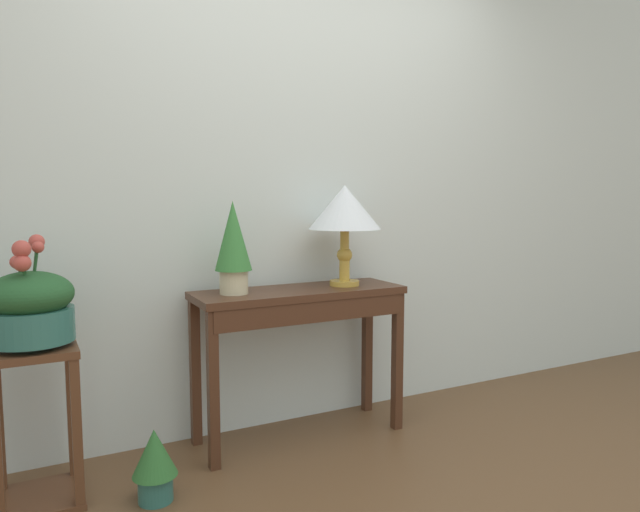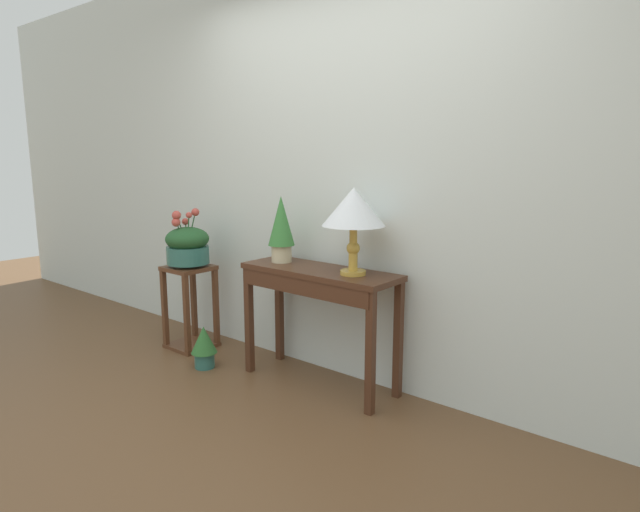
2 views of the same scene
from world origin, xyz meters
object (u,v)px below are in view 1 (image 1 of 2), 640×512
pedestal_stand_left (37,426)px  potted_plant_floor (155,462)px  table_lamp (345,210)px  console_table (301,315)px  potted_plant_on_console (233,244)px  planter_bowl_wide (30,306)px

pedestal_stand_left → potted_plant_floor: 0.47m
table_lamp → pedestal_stand_left: size_ratio=0.81×
pedestal_stand_left → potted_plant_floor: (0.40, -0.20, -0.15)m
console_table → potted_plant_on_console: bearing=174.2°
potted_plant_on_console → planter_bowl_wide: size_ratio=1.01×
potted_plant_on_console → potted_plant_floor: bearing=-144.7°
table_lamp → pedestal_stand_left: bearing=-176.0°
potted_plant_floor → pedestal_stand_left: bearing=153.5°
console_table → potted_plant_on_console: potted_plant_on_console is taller
potted_plant_on_console → pedestal_stand_left: bearing=-172.5°
console_table → table_lamp: 0.57m
table_lamp → potted_plant_on_console: bearing=178.8°
pedestal_stand_left → planter_bowl_wide: 0.47m
table_lamp → potted_plant_floor: bearing=-163.7°
console_table → table_lamp: (0.25, 0.02, 0.51)m
table_lamp → potted_plant_on_console: (-0.58, 0.01, -0.15)m
pedestal_stand_left → planter_bowl_wide: size_ratio=1.47×
table_lamp → pedestal_stand_left: table_lamp is taller
potted_plant_on_console → planter_bowl_wide: (-0.84, -0.11, -0.20)m
potted_plant_floor → potted_plant_on_console: bearing=35.3°
console_table → planter_bowl_wide: planter_bowl_wide is taller
potted_plant_on_console → pedestal_stand_left: size_ratio=0.69×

